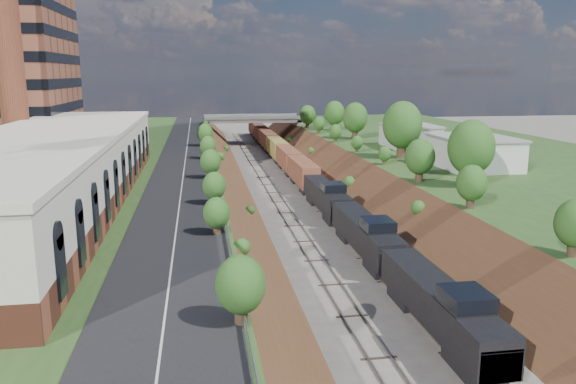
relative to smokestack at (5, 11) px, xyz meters
name	(u,v)px	position (x,y,z in m)	size (l,w,h in m)	color
platform_left	(55,187)	(3.00, 4.00, -22.50)	(44.00, 180.00, 5.00)	#2C4F20
platform_right	(504,173)	(69.00, 4.00, -22.50)	(44.00, 180.00, 5.00)	#2C4F20
embankment_left	(218,199)	(25.00, 4.00, -25.00)	(7.07, 180.00, 7.07)	brown
embankment_right	(366,194)	(47.00, 4.00, -25.00)	(7.07, 180.00, 7.07)	brown
rail_left_track	(276,196)	(33.40, 4.00, -24.91)	(1.58, 180.00, 0.18)	gray
rail_right_track	(311,195)	(38.60, 4.00, -24.91)	(1.58, 180.00, 0.18)	gray
road	(185,165)	(20.50, 4.00, -19.95)	(8.00, 180.00, 0.10)	black
guardrail	(214,161)	(24.60, 3.80, -19.45)	(0.10, 171.00, 0.70)	#99999E
commercial_building	(49,169)	(8.00, -18.00, -16.49)	(14.30, 62.30, 7.00)	brown
smokestack	(5,11)	(0.00, 0.00, 0.00)	(3.20, 3.20, 40.00)	brown
overpass	(252,125)	(36.00, 66.00, -20.08)	(24.50, 8.30, 7.40)	gray
white_building_near	(473,153)	(59.50, -4.00, -18.00)	(9.00, 12.00, 4.00)	silver
white_building_far	(410,137)	(59.00, 18.00, -18.20)	(8.00, 10.00, 3.60)	silver
tree_right_large	(471,148)	(53.00, -16.00, -15.62)	(5.25, 5.25, 7.61)	#473323
tree_left_crest	(225,225)	(24.20, -36.00, -17.96)	(2.45, 2.45, 3.55)	#473323
freight_train	(289,159)	(38.60, 24.41, -22.57)	(2.75, 141.18, 4.55)	black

